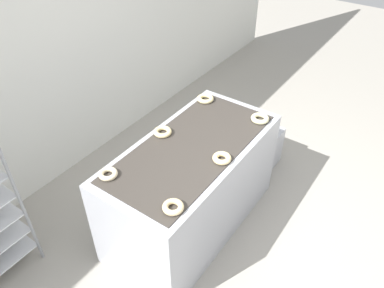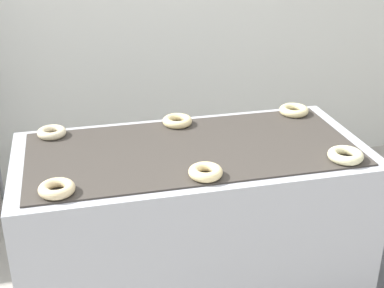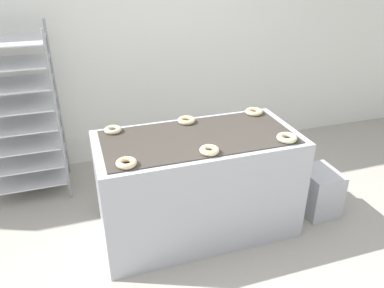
% 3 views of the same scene
% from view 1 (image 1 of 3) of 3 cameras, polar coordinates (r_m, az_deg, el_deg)
% --- Properties ---
extents(ground_plane, '(14.00, 14.00, 0.00)m').
position_cam_1_polar(ground_plane, '(3.28, 9.46, -16.34)').
color(ground_plane, '#9E998E').
extents(wall_back, '(8.00, 0.05, 2.80)m').
position_cam_1_polar(wall_back, '(3.55, -20.89, 15.29)').
color(wall_back, silver).
rests_on(wall_back, ground_plane).
extents(fryer_machine, '(1.57, 0.77, 0.87)m').
position_cam_1_polar(fryer_machine, '(3.14, 0.01, -6.52)').
color(fryer_machine, '#A8AAB2').
rests_on(fryer_machine, ground_plane).
extents(glaze_bin, '(0.29, 0.36, 0.41)m').
position_cam_1_polar(glaze_bin, '(3.99, 10.52, -0.19)').
color(glaze_bin, '#A8AAB2').
rests_on(glaze_bin, ground_plane).
extents(donut_near_left, '(0.14, 0.14, 0.04)m').
position_cam_1_polar(donut_near_left, '(2.38, -2.90, -9.57)').
color(donut_near_left, beige).
rests_on(donut_near_left, fryer_machine).
extents(donut_near_center, '(0.14, 0.14, 0.04)m').
position_cam_1_polar(donut_near_center, '(2.72, 4.57, -2.16)').
color(donut_near_center, beige).
rests_on(donut_near_center, fryer_machine).
extents(donut_near_right, '(0.15, 0.15, 0.04)m').
position_cam_1_polar(donut_near_right, '(3.17, 10.32, 3.85)').
color(donut_near_right, beige).
rests_on(donut_near_right, fryer_machine).
extents(donut_far_left, '(0.13, 0.13, 0.04)m').
position_cam_1_polar(donut_far_left, '(2.65, -12.67, -4.47)').
color(donut_far_left, beige).
rests_on(donut_far_left, fryer_machine).
extents(donut_far_center, '(0.15, 0.15, 0.04)m').
position_cam_1_polar(donut_far_center, '(2.97, -4.51, 1.87)').
color(donut_far_center, beige).
rests_on(donut_far_center, fryer_machine).
extents(donut_far_right, '(0.15, 0.15, 0.04)m').
position_cam_1_polar(donut_far_right, '(3.38, 2.06, 6.93)').
color(donut_far_right, beige).
rests_on(donut_far_right, fryer_machine).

